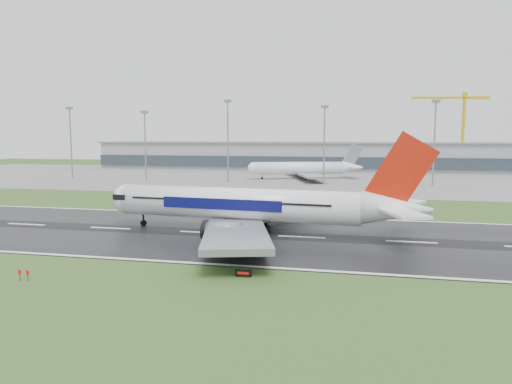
# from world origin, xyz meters

# --- Properties ---
(ground) EXTENTS (520.00, 520.00, 0.00)m
(ground) POSITION_xyz_m (0.00, 0.00, 0.00)
(ground) COLOR #2B4C1C
(ground) RESTS_ON ground
(runway) EXTENTS (400.00, 45.00, 0.10)m
(runway) POSITION_xyz_m (0.00, 0.00, 0.05)
(runway) COLOR black
(runway) RESTS_ON ground
(apron) EXTENTS (400.00, 130.00, 0.08)m
(apron) POSITION_xyz_m (0.00, 125.00, 0.04)
(apron) COLOR slate
(apron) RESTS_ON ground
(terminal) EXTENTS (240.00, 36.00, 15.00)m
(terminal) POSITION_xyz_m (0.00, 185.00, 7.50)
(terminal) COLOR gray
(terminal) RESTS_ON ground
(main_airliner) EXTENTS (69.61, 66.81, 19.08)m
(main_airliner) POSITION_xyz_m (11.13, 1.86, 9.64)
(main_airliner) COLOR white
(main_airliner) RESTS_ON runway
(parked_airliner) EXTENTS (65.89, 63.57, 15.56)m
(parked_airliner) POSITION_xyz_m (6.68, 121.31, 7.86)
(parked_airliner) COLOR white
(parked_airliner) RESTS_ON apron
(tower_crane) EXTENTS (43.69, 11.44, 43.63)m
(tower_crane) POSITION_xyz_m (88.68, 200.00, 21.81)
(tower_crane) COLOR gold
(tower_crane) RESTS_ON ground
(runway_sign) EXTENTS (2.26, 0.99, 1.04)m
(runway_sign) POSITION_xyz_m (15.16, -26.83, 0.52)
(runway_sign) COLOR black
(runway_sign) RESTS_ON ground
(floodmast_0) EXTENTS (0.64, 0.64, 30.79)m
(floodmast_0) POSITION_xyz_m (-95.11, 100.00, 15.40)
(floodmast_0) COLOR gray
(floodmast_0) RESTS_ON ground
(floodmast_1) EXTENTS (0.64, 0.64, 28.73)m
(floodmast_1) POSITION_xyz_m (-59.30, 100.00, 14.36)
(floodmast_1) COLOR gray
(floodmast_1) RESTS_ON ground
(floodmast_2) EXTENTS (0.64, 0.64, 32.78)m
(floodmast_2) POSITION_xyz_m (-22.43, 100.00, 16.39)
(floodmast_2) COLOR gray
(floodmast_2) RESTS_ON ground
(floodmast_3) EXTENTS (0.64, 0.64, 29.97)m
(floodmast_3) POSITION_xyz_m (17.10, 100.00, 14.99)
(floodmast_3) COLOR gray
(floodmast_3) RESTS_ON ground
(floodmast_4) EXTENTS (0.64, 0.64, 31.45)m
(floodmast_4) POSITION_xyz_m (58.30, 100.00, 15.72)
(floodmast_4) COLOR gray
(floodmast_4) RESTS_ON ground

